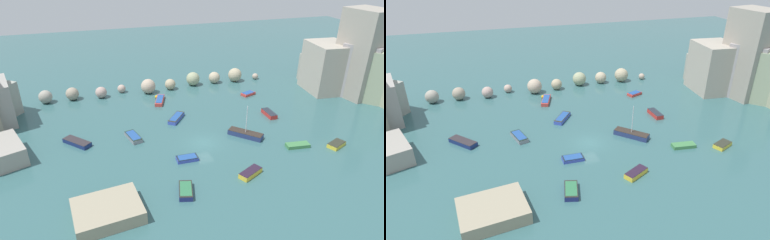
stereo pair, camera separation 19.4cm
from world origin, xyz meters
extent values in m
plane|color=#356163|center=(0.00, 0.00, 0.00)|extent=(160.00, 160.00, 0.00)
cube|color=#9E978E|center=(-25.42, 3.36, 1.22)|extent=(6.37, 7.76, 2.43)
cube|color=#A3A090|center=(27.93, 15.10, 2.67)|extent=(5.98, 8.32, 5.33)
cube|color=#ADA393|center=(28.05, 12.07, 4.51)|extent=(7.11, 8.33, 9.01)
cube|color=#9C9494|center=(32.02, 7.94, 4.80)|extent=(7.43, 7.77, 9.60)
cube|color=#9E9588|center=(31.88, 8.40, 7.67)|extent=(6.46, 7.78, 15.34)
cube|color=#9DA886|center=(33.73, 5.10, 4.49)|extent=(7.47, 7.52, 8.98)
sphere|color=#A39C8E|center=(-21.80, 20.96, 1.14)|extent=(2.29, 2.29, 2.29)
sphere|color=#A1927E|center=(-17.37, 21.11, 1.13)|extent=(2.25, 2.25, 2.25)
sphere|color=#B69A90|center=(-12.44, 20.57, 1.01)|extent=(2.02, 2.02, 2.02)
sphere|color=#BBA090|center=(-8.66, 22.03, 0.75)|extent=(1.50, 1.50, 1.50)
sphere|color=#BEA790|center=(-3.90, 20.26, 1.34)|extent=(2.69, 2.69, 2.69)
sphere|color=tan|center=(0.43, 20.90, 1.02)|extent=(2.04, 2.04, 2.04)
sphere|color=#A1A781|center=(5.25, 21.80, 1.30)|extent=(2.61, 2.61, 2.61)
sphere|color=#BDAB8C|center=(9.70, 21.75, 1.12)|extent=(2.23, 2.23, 2.23)
sphere|color=tan|center=(14.02, 21.45, 1.34)|extent=(2.69, 2.69, 2.69)
sphere|color=tan|center=(18.55, 21.35, 0.60)|extent=(1.21, 1.21, 1.21)
cube|color=tan|center=(-13.74, -10.90, 0.72)|extent=(7.24, 6.06, 1.44)
sphere|color=gold|center=(-3.00, 17.34, 0.29)|extent=(0.58, 0.58, 0.58)
cube|color=#3A50BB|center=(-1.75, 8.00, 0.27)|extent=(3.39, 3.97, 0.54)
cube|color=#32301F|center=(-1.75, 8.00, 0.57)|extent=(3.32, 3.89, 0.06)
cube|color=#234C93|center=(-1.75, 8.00, 0.58)|extent=(2.88, 3.37, 0.08)
cube|color=navy|center=(6.38, -0.04, 0.35)|extent=(4.48, 4.57, 0.70)
cube|color=#302720|center=(6.38, -0.04, 0.73)|extent=(4.39, 4.48, 0.06)
cylinder|color=silver|center=(6.38, -0.04, 2.74)|extent=(0.10, 0.10, 4.07)
cube|color=gray|center=(-9.08, 3.96, 0.27)|extent=(2.25, 3.64, 0.53)
cube|color=#1B2D23|center=(-9.08, 3.96, 0.56)|extent=(2.20, 3.57, 0.06)
cube|color=#234C93|center=(-9.08, 3.96, 0.57)|extent=(1.91, 3.09, 0.08)
cube|color=#3B4DBB|center=(-3.30, -3.44, 0.21)|extent=(2.74, 1.42, 0.42)
cube|color=#192631|center=(-3.30, -3.44, 0.45)|extent=(2.69, 1.39, 0.06)
cube|color=#234C93|center=(-3.30, -3.44, 0.46)|extent=(2.33, 1.21, 0.08)
cube|color=#CA3C34|center=(13.50, 13.97, 0.22)|extent=(2.92, 2.19, 0.43)
cube|color=#234C93|center=(13.50, 13.97, 0.47)|extent=(2.49, 1.86, 0.08)
cube|color=#418149|center=(11.94, -4.74, 0.24)|extent=(3.28, 1.59, 0.48)
cube|color=navy|center=(-5.28, -9.63, 0.27)|extent=(2.19, 3.30, 0.55)
cube|color=#282924|center=(-5.28, -9.63, 0.58)|extent=(2.15, 3.23, 0.06)
cube|color=#2D7047|center=(-5.28, -9.63, 0.59)|extent=(1.86, 2.80, 0.08)
cube|color=red|center=(12.94, 5.06, 0.32)|extent=(1.25, 3.22, 0.65)
cube|color=#232934|center=(12.94, 5.06, 0.68)|extent=(1.22, 3.16, 0.06)
cube|color=yellow|center=(2.97, -8.71, 0.29)|extent=(3.31, 2.52, 0.59)
cube|color=#291A2E|center=(2.97, -8.71, 0.62)|extent=(3.24, 2.47, 0.06)
cube|color=#C63F39|center=(-2.78, 15.57, 0.28)|extent=(2.53, 4.44, 0.56)
cube|color=#234C93|center=(-2.78, 15.57, 0.60)|extent=(2.15, 3.78, 0.08)
cube|color=navy|center=(-16.70, 4.73, 0.28)|extent=(3.90, 4.08, 0.57)
cube|color=#2E282C|center=(-16.70, 4.73, 0.60)|extent=(3.82, 3.99, 0.06)
cube|color=gold|center=(17.05, -6.16, 0.26)|extent=(2.92, 2.30, 0.53)
cube|color=#2D3025|center=(17.05, -6.16, 0.56)|extent=(2.86, 2.26, 0.06)
camera|label=1|loc=(-13.27, -38.04, 23.97)|focal=31.54mm
camera|label=2|loc=(-13.08, -38.10, 23.97)|focal=31.54mm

